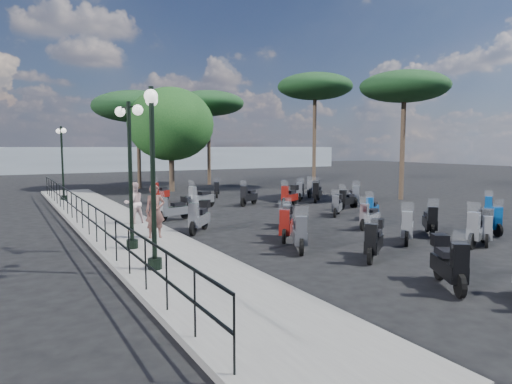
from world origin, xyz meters
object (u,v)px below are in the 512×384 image
lamp_post_0 (153,167)px  woman (155,211)px  scooter_11 (217,190)px  scooter_10 (200,198)px  scooter_15 (337,206)px  pine_1 (315,87)px  scooter_7 (407,228)px  scooter_2 (286,224)px  pedestrian_far (134,203)px  scooter_21 (347,200)px  pine_0 (208,104)px  scooter_16 (290,196)px  scooter_3 (199,217)px  scooter_20 (430,222)px  pine_3 (404,87)px  lamp_post_2 (62,158)px  scooter_5 (160,194)px  scooter_23 (317,193)px  broadleaf_tree (171,124)px  scooter_4 (174,209)px  scooter_12 (487,231)px  scooter_13 (369,217)px  scooter_26 (354,197)px  scooter_27 (299,192)px  scooter_19 (479,229)px  scooter_28 (313,189)px  scooter_14 (372,209)px  pine_2 (138,107)px  scooter_17 (248,197)px  scooter_6 (449,264)px  scooter_24 (488,221)px  lamp_post_1 (130,166)px  scooter_1 (374,241)px  scooter_22 (300,192)px  scooter_8 (300,235)px

lamp_post_0 → woman: (1.17, 3.76, -1.63)m
scooter_11 → scooter_10: bearing=79.9°
scooter_15 → pine_1: (7.23, 11.46, 7.00)m
scooter_7 → scooter_2: bearing=12.5°
pedestrian_far → scooter_11: size_ratio=1.09×
scooter_21 → pine_0: bearing=-21.3°
lamp_post_0 → scooter_16: lamp_post_0 is taller
lamp_post_0 → scooter_3: size_ratio=2.93×
woman → scooter_21: size_ratio=1.16×
scooter_2 → scooter_21: 8.37m
scooter_20 → scooter_21: bearing=-64.0°
scooter_15 → pine_3: bearing=-109.4°
lamp_post_2 → scooter_5: (4.63, -2.85, -1.97)m
scooter_23 → broadleaf_tree: size_ratio=0.20×
woman → scooter_7: size_ratio=1.25×
scooter_4 → scooter_12: 11.82m
scooter_13 → scooter_26: (3.96, 5.32, 0.04)m
woman → scooter_3: size_ratio=1.16×
scooter_7 → scooter_27: size_ratio=0.91×
scooter_19 → scooter_28: (3.73, 13.75, -0.05)m
scooter_7 → scooter_14: (2.47, 4.20, -0.05)m
lamp_post_0 → scooter_15: (10.05, 5.29, -2.19)m
scooter_28 → pine_2: size_ratio=0.20×
scooter_12 → scooter_13: 4.17m
scooter_16 → scooter_27: scooter_16 is taller
scooter_27 → broadleaf_tree: size_ratio=0.21×
scooter_10 → scooter_13: (3.40, -8.50, -0.06)m
woman → scooter_11: woman is taller
lamp_post_2 → scooter_7: size_ratio=2.92×
scooter_17 → scooter_7: bearing=146.1°
pine_1 → scooter_12: bearing=-110.7°
scooter_6 → scooter_19: 5.09m
scooter_15 → scooter_24: size_ratio=0.79×
lamp_post_1 → scooter_19: lamp_post_1 is taller
lamp_post_1 → scooter_5: size_ratio=2.87×
scooter_3 → scooter_14: size_ratio=1.11×
woman → broadleaf_tree: broadleaf_tree is taller
scooter_1 → scooter_15: bearing=-70.3°
scooter_17 → scooter_28: size_ratio=1.02×
scooter_4 → scooter_11: (5.25, 7.20, -0.03)m
scooter_1 → pine_0: bearing=-51.5°
scooter_1 → scooter_11: size_ratio=1.00×
scooter_6 → scooter_22: scooter_6 is taller
lamp_post_0 → scooter_8: bearing=22.1°
lamp_post_0 → pine_0: 26.65m
scooter_5 → scooter_12: (5.75, -15.70, -0.08)m
scooter_3 → scooter_10: (2.53, 6.00, -0.05)m
scooter_19 → scooter_20: (0.09, 1.96, -0.07)m
scooter_12 → pine_0: pine_0 is taller
scooter_7 → scooter_17: (-0.03, 10.79, -0.01)m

